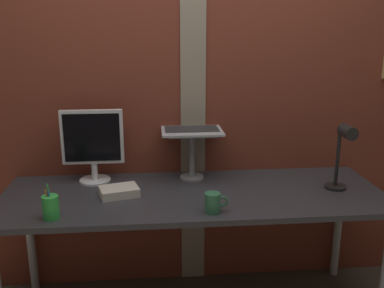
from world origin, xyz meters
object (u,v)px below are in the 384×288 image
(pen_cup, at_px, (51,207))
(coffee_mug, at_px, (213,203))
(monitor, at_px, (93,141))
(laptop, at_px, (191,118))
(desk_lamp, at_px, (343,150))

(pen_cup, relative_size, coffee_mug, 1.47)
(monitor, xyz_separation_m, laptop, (0.57, 0.08, 0.11))
(laptop, distance_m, desk_lamp, 0.87)
(monitor, bearing_deg, coffee_mug, -38.14)
(desk_lamp, height_order, pen_cup, desk_lamp)
(monitor, distance_m, pen_cup, 0.55)
(desk_lamp, bearing_deg, coffee_mug, -164.32)
(desk_lamp, distance_m, coffee_mug, 0.78)
(pen_cup, bearing_deg, coffee_mug, -0.02)
(monitor, distance_m, coffee_mug, 0.82)
(monitor, height_order, laptop, laptop)
(monitor, distance_m, laptop, 0.59)
(coffee_mug, bearing_deg, monitor, 141.86)
(monitor, height_order, pen_cup, monitor)
(laptop, relative_size, coffee_mug, 3.02)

